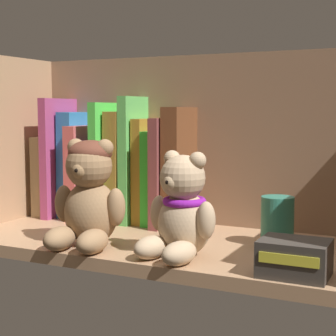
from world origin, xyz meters
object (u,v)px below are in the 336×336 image
at_px(teddy_bear_larger, 88,196).
at_px(pillar_candle, 277,221).
at_px(book_0, 56,175).
at_px(book_7, 137,159).
at_px(book_1, 66,157).
at_px(book_8, 147,171).
at_px(book_9, 158,177).
at_px(book_6, 125,166).
at_px(small_product_box, 294,258).
at_px(book_2, 77,164).
at_px(book_4, 103,179).
at_px(book_10, 169,171).
at_px(teddy_bear_smaller, 181,212).
at_px(book_3, 90,171).
at_px(book_11, 183,167).
at_px(book_5, 113,161).

height_order(teddy_bear_larger, pillar_candle, teddy_bear_larger).
bearing_deg(book_0, book_7, 0.00).
xyz_separation_m(book_1, book_7, (0.17, 0.00, 0.00)).
bearing_deg(book_8, book_9, 0.00).
height_order(book_6, small_product_box, book_6).
bearing_deg(book_9, book_2, 180.00).
bearing_deg(book_4, book_10, 0.00).
height_order(book_0, teddy_bear_smaller, book_0).
distance_m(book_2, book_9, 0.19).
relative_size(book_3, teddy_bear_larger, 1.08).
xyz_separation_m(book_1, book_8, (0.19, 0.00, -0.02)).
height_order(book_7, small_product_box, book_7).
xyz_separation_m(book_8, book_11, (0.07, 0.00, 0.01)).
relative_size(book_8, teddy_bear_larger, 1.17).
distance_m(book_1, pillar_candle, 0.47).
bearing_deg(book_5, book_7, 0.00).
xyz_separation_m(book_7, book_9, (0.05, 0.00, -0.03)).
height_order(book_2, book_5, book_5).
xyz_separation_m(book_8, small_product_box, (0.33, -0.22, -0.07)).
distance_m(book_11, teddy_bear_smaller, 0.22).
distance_m(book_3, book_4, 0.03).
bearing_deg(book_2, book_3, 0.00).
bearing_deg(book_3, book_0, 180.00).
height_order(book_0, book_5, book_5).
bearing_deg(book_0, book_6, 0.00).
relative_size(book_5, small_product_box, 2.59).
height_order(book_7, pillar_candle, book_7).
distance_m(book_1, book_2, 0.03).
bearing_deg(book_0, book_5, 0.00).
bearing_deg(book_5, book_10, 0.00).
bearing_deg(small_product_box, book_2, 155.56).
relative_size(pillar_candle, small_product_box, 0.90).
bearing_deg(teddy_bear_larger, small_product_box, -3.36).
relative_size(book_9, teddy_bear_smaller, 1.13).
height_order(book_2, book_9, book_2).
relative_size(book_8, pillar_candle, 2.50).
bearing_deg(book_4, book_2, 180.00).
bearing_deg(book_9, book_6, 180.00).
xyz_separation_m(book_1, book_3, (0.06, 0.00, -0.03)).
distance_m(book_1, book_5, 0.11).
distance_m(book_5, small_product_box, 0.47).
distance_m(book_11, small_product_box, 0.35).
bearing_deg(book_7, book_8, 0.00).
xyz_separation_m(book_4, book_5, (0.02, 0.00, 0.04)).
bearing_deg(book_7, book_6, 180.00).
height_order(book_5, book_7, book_7).
xyz_separation_m(book_10, teddy_bear_smaller, (0.12, -0.20, -0.03)).
distance_m(book_6, pillar_candle, 0.34).
bearing_deg(book_0, teddy_bear_larger, -43.14).
xyz_separation_m(book_3, book_8, (0.13, 0.00, 0.01)).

